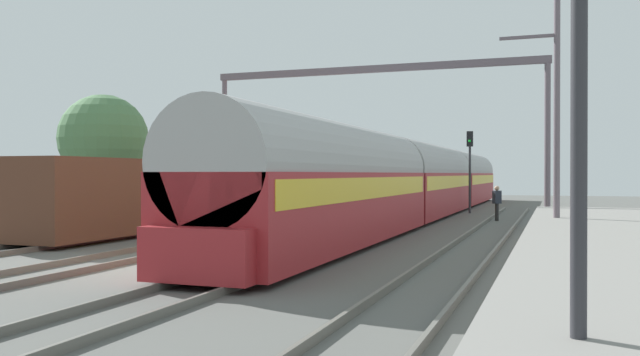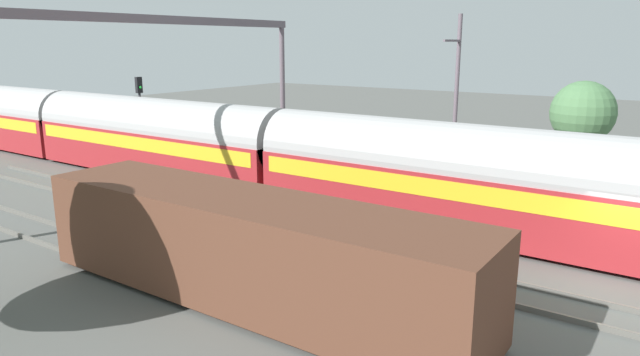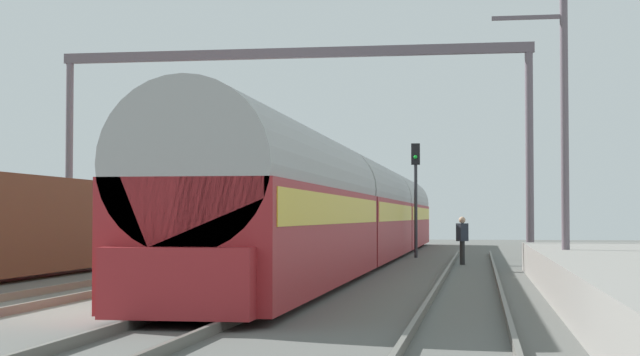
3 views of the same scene
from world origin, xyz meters
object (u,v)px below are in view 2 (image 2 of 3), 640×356
object	(u,v)px
freight_car	(248,250)
railway_signal_far	(140,108)
person_crossing	(245,149)
catenary_gantry	(162,61)
passenger_train	(157,137)

from	to	relation	value
freight_car	railway_signal_far	world-z (taller)	railway_signal_far
freight_car	person_crossing	size ratio (longest dim) A/B	7.51
person_crossing	railway_signal_far	distance (m)	6.69
person_crossing	railway_signal_far	world-z (taller)	railway_signal_far
railway_signal_far	catenary_gantry	size ratio (longest dim) A/B	0.28
freight_car	catenary_gantry	world-z (taller)	catenary_gantry
passenger_train	catenary_gantry	size ratio (longest dim) A/B	2.83
passenger_train	freight_car	size ratio (longest dim) A/B	3.78
freight_car	person_crossing	world-z (taller)	freight_car
passenger_train	freight_car	xyz separation A→B (m)	(-8.64, -13.80, -0.50)
person_crossing	railway_signal_far	size ratio (longest dim) A/B	0.36
person_crossing	catenary_gantry	world-z (taller)	catenary_gantry
railway_signal_far	passenger_train	bearing A→B (deg)	-118.31
passenger_train	person_crossing	distance (m)	4.76
catenary_gantry	freight_car	bearing A→B (deg)	-121.65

